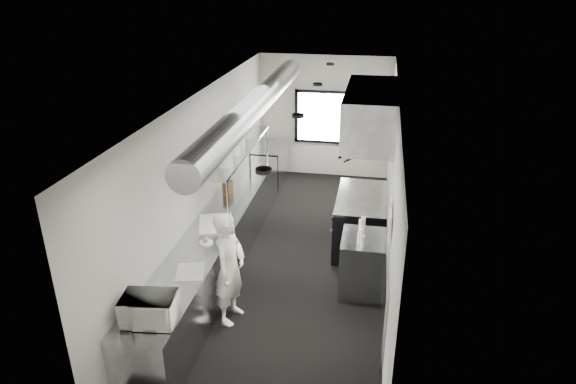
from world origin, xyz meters
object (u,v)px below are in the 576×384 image
at_px(plate_stack_d, 248,128).
at_px(squeeze_bottle_c, 362,234).
at_px(line_cook, 230,269).
at_px(deli_tub_b, 150,292).
at_px(small_plate, 206,243).
at_px(squeeze_bottle_b, 359,238).
at_px(prep_counter, 219,244).
at_px(cutting_board, 216,224).
at_px(squeeze_bottle_e, 363,223).
at_px(microwave, 149,309).
at_px(deli_tub_a, 148,293).
at_px(pass_shelf, 239,150).
at_px(far_work_table, 268,165).
at_px(bottle_station, 362,264).
at_px(knife_block, 228,188).
at_px(squeeze_bottle_d, 361,226).
at_px(plate_stack_c, 239,139).
at_px(squeeze_bottle_a, 362,241).
at_px(exhaust_hood, 370,114).
at_px(plate_stack_b, 234,146).
at_px(plate_stack_a, 225,157).
at_px(range, 360,221).

height_order(plate_stack_d, squeeze_bottle_c, plate_stack_d).
relative_size(line_cook, deli_tub_b, 11.67).
xyz_separation_m(small_plate, squeeze_bottle_b, (2.16, 0.39, 0.08)).
bearing_deg(small_plate, prep_counter, 95.16).
height_order(cutting_board, squeeze_bottle_e, squeeze_bottle_e).
distance_m(microwave, deli_tub_a, 0.50).
relative_size(line_cook, small_plate, 8.28).
bearing_deg(squeeze_bottle_c, small_plate, -166.23).
distance_m(pass_shelf, far_work_table, 2.45).
height_order(bottle_station, knife_block, knife_block).
height_order(prep_counter, line_cook, line_cook).
bearing_deg(squeeze_bottle_d, far_work_table, 121.09).
distance_m(plate_stack_c, squeeze_bottle_a, 3.17).
xyz_separation_m(deli_tub_b, small_plate, (0.25, 1.35, -0.04)).
bearing_deg(knife_block, exhaust_hood, 17.55).
distance_m(plate_stack_b, squeeze_bottle_e, 2.64).
xyz_separation_m(microwave, squeeze_bottle_d, (2.20, 2.57, -0.07)).
xyz_separation_m(prep_counter, squeeze_bottle_b, (2.23, -0.37, 0.53)).
bearing_deg(plate_stack_c, plate_stack_b, -87.22).
height_order(pass_shelf, squeeze_bottle_c, pass_shelf).
bearing_deg(line_cook, plate_stack_b, 23.32).
bearing_deg(plate_stack_d, plate_stack_c, -90.18).
height_order(plate_stack_b, plate_stack_d, plate_stack_d).
xyz_separation_m(plate_stack_b, squeeze_bottle_b, (2.26, -1.56, -0.73)).
height_order(plate_stack_a, plate_stack_c, plate_stack_c).
bearing_deg(range, plate_stack_a, -165.05).
height_order(plate_stack_b, squeeze_bottle_e, plate_stack_b).
xyz_separation_m(knife_block, plate_stack_c, (0.07, 0.58, 0.72)).
relative_size(microwave, deli_tub_a, 4.06).
xyz_separation_m(prep_counter, plate_stack_a, (-0.02, 0.61, 1.27)).
bearing_deg(plate_stack_b, squeeze_bottle_e, -25.27).
bearing_deg(squeeze_bottle_d, squeeze_bottle_a, -84.52).
height_order(range, deli_tub_a, deli_tub_a).
distance_m(bottle_station, squeeze_bottle_b, 0.57).
height_order(pass_shelf, far_work_table, pass_shelf).
relative_size(exhaust_hood, pass_shelf, 0.73).
distance_m(small_plate, plate_stack_c, 2.47).
relative_size(prep_counter, plate_stack_c, 18.14).
relative_size(cutting_board, squeeze_bottle_a, 3.99).
bearing_deg(line_cook, microwave, 169.06).
bearing_deg(squeeze_bottle_d, plate_stack_a, 164.63).
xyz_separation_m(pass_shelf, squeeze_bottle_b, (2.27, -1.87, -0.55)).
xyz_separation_m(squeeze_bottle_a, squeeze_bottle_c, (-0.02, 0.22, -0.00)).
bearing_deg(cutting_board, pass_shelf, 92.29).
bearing_deg(knife_block, pass_shelf, 93.52).
distance_m(range, cutting_board, 2.60).
bearing_deg(bottle_station, squeeze_bottle_c, -142.80).
xyz_separation_m(bottle_station, line_cook, (-1.75, -1.02, 0.36)).
distance_m(knife_block, squeeze_bottle_a, 2.79).
bearing_deg(bottle_station, plate_stack_c, 143.15).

